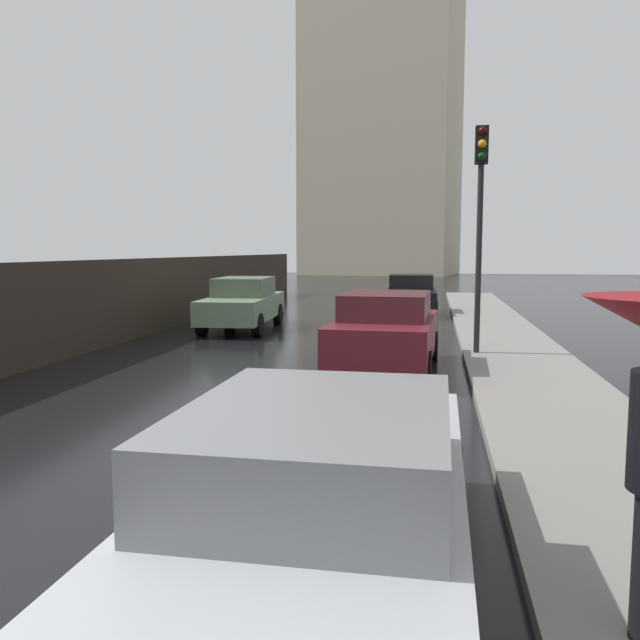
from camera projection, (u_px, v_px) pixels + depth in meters
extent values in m
cube|color=black|center=(411.00, 298.00, 22.90)|extent=(1.80, 3.97, 0.57)
cube|color=black|center=(411.00, 282.00, 22.74)|extent=(1.53, 1.74, 0.53)
cylinder|color=black|center=(390.00, 302.00, 24.32)|extent=(0.24, 0.63, 0.63)
cylinder|color=black|center=(432.00, 303.00, 24.09)|extent=(0.24, 0.63, 0.63)
cylinder|color=black|center=(387.00, 309.00, 21.77)|extent=(0.24, 0.63, 0.63)
cylinder|color=black|center=(434.00, 309.00, 21.55)|extent=(0.24, 0.63, 0.63)
cube|color=maroon|center=(386.00, 337.00, 12.25)|extent=(1.93, 4.01, 0.70)
cube|color=#461C22|center=(386.00, 306.00, 12.18)|extent=(1.63, 2.11, 0.48)
cylinder|color=black|center=(355.00, 344.00, 13.72)|extent=(0.25, 0.62, 0.61)
cylinder|color=black|center=(432.00, 346.00, 13.38)|extent=(0.25, 0.62, 0.61)
cylinder|color=black|center=(330.00, 365.00, 11.20)|extent=(0.25, 0.62, 0.61)
cylinder|color=black|center=(425.00, 369.00, 10.85)|extent=(0.25, 0.62, 0.61)
cube|color=#B2B5BA|center=(328.00, 508.00, 4.26)|extent=(1.80, 4.58, 0.59)
cube|color=gray|center=(318.00, 443.00, 3.88)|extent=(1.56, 2.12, 0.48)
cylinder|color=black|center=(270.00, 469.00, 5.92)|extent=(0.23, 0.61, 0.60)
cylinder|color=black|center=(449.00, 480.00, 5.62)|extent=(0.23, 0.61, 0.60)
cube|color=slate|center=(243.00, 307.00, 18.57)|extent=(1.90, 4.58, 0.65)
cube|color=#4D5C49|center=(244.00, 287.00, 18.72)|extent=(1.56, 2.21, 0.52)
cylinder|color=black|center=(258.00, 325.00, 17.06)|extent=(0.26, 0.64, 0.63)
cylinder|color=black|center=(202.00, 324.00, 17.23)|extent=(0.26, 0.64, 0.63)
cylinder|color=black|center=(278.00, 314.00, 19.98)|extent=(0.26, 0.64, 0.63)
cylinder|color=black|center=(230.00, 313.00, 20.15)|extent=(0.26, 0.64, 0.63)
cylinder|color=black|center=(479.00, 260.00, 13.42)|extent=(0.12, 0.12, 3.88)
cube|color=black|center=(482.00, 145.00, 13.17)|extent=(0.26, 0.26, 0.75)
sphere|color=#360503|center=(483.00, 131.00, 12.98)|extent=(0.17, 0.17, 0.17)
sphere|color=orange|center=(482.00, 144.00, 13.00)|extent=(0.17, 0.17, 0.17)
sphere|color=black|center=(482.00, 156.00, 13.03)|extent=(0.17, 0.17, 0.17)
cube|color=#B2A88E|center=(383.00, 84.00, 58.46)|extent=(14.61, 11.41, 34.26)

